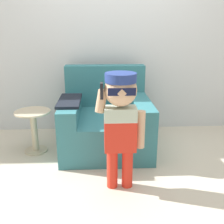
{
  "coord_description": "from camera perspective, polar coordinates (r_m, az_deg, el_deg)",
  "views": [
    {
      "loc": [
        -0.21,
        -2.71,
        1.39
      ],
      "look_at": [
        -0.09,
        -0.22,
        0.59
      ],
      "focal_mm": 42.0,
      "sensor_mm": 36.0,
      "label": 1
    }
  ],
  "objects": [
    {
      "name": "ground_plane",
      "position": [
        3.06,
        1.49,
        -9.21
      ],
      "size": [
        10.0,
        10.0,
        0.0
      ],
      "primitive_type": "plane",
      "color": "beige"
    },
    {
      "name": "wall_back",
      "position": [
        3.6,
        0.59,
        16.43
      ],
      "size": [
        10.0,
        0.05,
        2.6
      ],
      "color": "silver",
      "rests_on": "ground_plane"
    },
    {
      "name": "armchair",
      "position": [
        3.16,
        -1.38,
        -1.99
      ],
      "size": [
        1.03,
        1.04,
        0.94
      ],
      "color": "teal",
      "rests_on": "ground_plane"
    },
    {
      "name": "person_child",
      "position": [
        2.2,
        1.89,
        -0.47
      ],
      "size": [
        0.43,
        0.32,
        1.05
      ],
      "color": "red",
      "rests_on": "ground_plane"
    },
    {
      "name": "side_table",
      "position": [
        3.14,
        -16.63,
        -3.24
      ],
      "size": [
        0.4,
        0.4,
        0.5
      ],
      "color": "beige",
      "rests_on": "ground_plane"
    }
  ]
}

